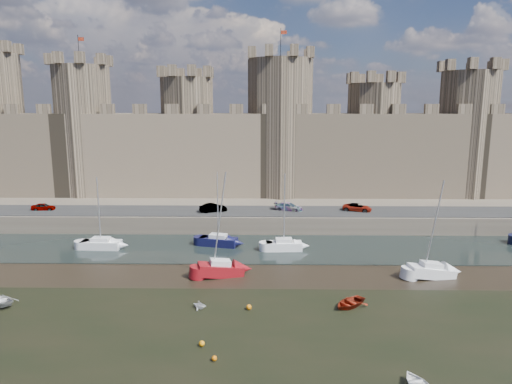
% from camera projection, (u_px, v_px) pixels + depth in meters
% --- Properties ---
extents(ground, '(160.00, 160.00, 0.00)m').
position_uv_depth(ground, '(274.00, 347.00, 34.05)').
color(ground, black).
rests_on(ground, ground).
extents(water_channel, '(160.00, 12.00, 0.08)m').
position_uv_depth(water_channel, '(270.00, 248.00, 57.63)').
color(water_channel, black).
rests_on(water_channel, ground).
extents(quay, '(160.00, 60.00, 2.50)m').
position_uv_depth(quay, '(267.00, 188.00, 92.77)').
color(quay, '#4C443A').
rests_on(quay, ground).
extents(road, '(160.00, 7.00, 0.10)m').
position_uv_depth(road, '(269.00, 211.00, 66.99)').
color(road, black).
rests_on(road, quay).
extents(castle, '(108.50, 11.00, 29.00)m').
position_uv_depth(castle, '(265.00, 142.00, 79.06)').
color(castle, '#42382B').
rests_on(castle, quay).
extents(car_0, '(3.40, 1.62, 1.12)m').
position_uv_depth(car_0, '(43.00, 207.00, 67.52)').
color(car_0, gray).
rests_on(car_0, quay).
extents(car_1, '(4.18, 2.60, 1.30)m').
position_uv_depth(car_1, '(213.00, 208.00, 66.38)').
color(car_1, gray).
rests_on(car_1, quay).
extents(car_2, '(4.53, 2.92, 1.22)m').
position_uv_depth(car_2, '(289.00, 207.00, 67.35)').
color(car_2, gray).
rests_on(car_2, quay).
extents(car_3, '(4.58, 3.10, 1.16)m').
position_uv_depth(car_3, '(357.00, 207.00, 66.97)').
color(car_3, gray).
rests_on(car_3, quay).
extents(sailboat_0, '(4.95, 2.09, 9.12)m').
position_uv_depth(sailboat_0, '(101.00, 244.00, 57.31)').
color(sailboat_0, silver).
rests_on(sailboat_0, ground).
extents(sailboat_1, '(5.09, 2.90, 9.60)m').
position_uv_depth(sailboat_1, '(218.00, 240.00, 58.54)').
color(sailboat_1, black).
rests_on(sailboat_1, ground).
extents(sailboat_2, '(4.53, 1.93, 9.62)m').
position_uv_depth(sailboat_2, '(284.00, 245.00, 56.68)').
color(sailboat_2, white).
rests_on(sailboat_2, ground).
extents(sailboat_4, '(5.11, 3.05, 11.20)m').
position_uv_depth(sailboat_4, '(220.00, 269.00, 48.27)').
color(sailboat_4, maroon).
rests_on(sailboat_4, ground).
extents(sailboat_5, '(5.05, 2.60, 10.39)m').
position_uv_depth(sailboat_5, '(431.00, 270.00, 47.87)').
color(sailboat_5, silver).
rests_on(sailboat_5, ground).
extents(dinghy_3, '(1.74, 1.66, 0.72)m').
position_uv_depth(dinghy_3, '(200.00, 305.00, 40.49)').
color(dinghy_3, white).
rests_on(dinghy_3, ground).
extents(dinghy_4, '(4.10, 4.00, 0.69)m').
position_uv_depth(dinghy_4, '(349.00, 303.00, 40.94)').
color(dinghy_4, maroon).
rests_on(dinghy_4, ground).
extents(buoy_0, '(0.45, 0.45, 0.45)m').
position_uv_depth(buoy_0, '(202.00, 344.00, 34.15)').
color(buoy_0, '#CD7A09').
rests_on(buoy_0, ground).
extents(buoy_1, '(0.48, 0.48, 0.48)m').
position_uv_depth(buoy_1, '(249.00, 307.00, 40.30)').
color(buoy_1, orange).
rests_on(buoy_1, ground).
extents(buoy_4, '(0.39, 0.39, 0.39)m').
position_uv_depth(buoy_4, '(214.00, 358.00, 32.20)').
color(buoy_4, '#C96208').
rests_on(buoy_4, ground).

